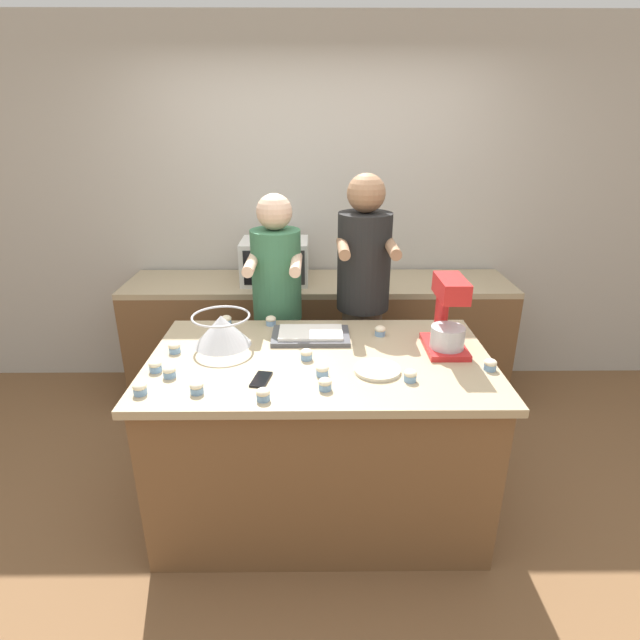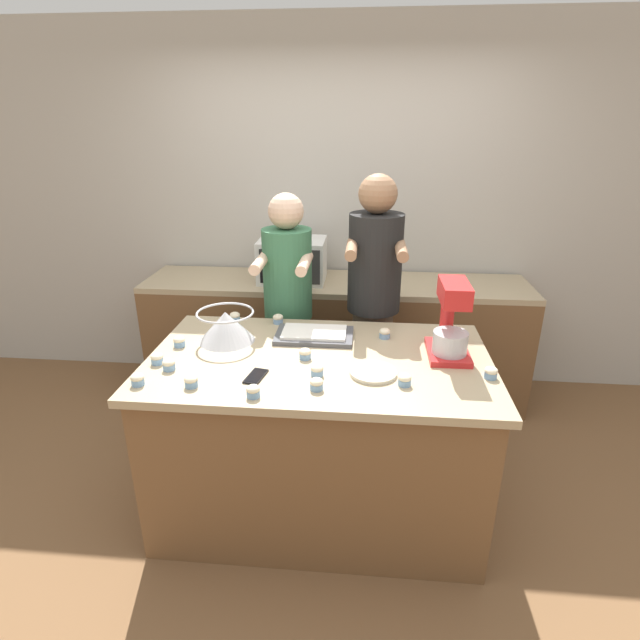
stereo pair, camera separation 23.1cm
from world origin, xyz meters
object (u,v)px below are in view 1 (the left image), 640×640
Objects in this scene: cupcake_13 at (169,372)px; cupcake_6 at (174,347)px; cupcake_12 at (325,384)px; cupcake_9 at (226,320)px; mixing_bowl at (222,329)px; cupcake_1 at (263,394)px; microwave_oven at (275,261)px; cell_phone at (261,379)px; person_left at (278,316)px; cupcake_5 at (306,354)px; cupcake_3 at (155,366)px; small_plate at (377,370)px; baking_tray at (311,335)px; cupcake_11 at (271,320)px; cupcake_7 at (490,365)px; cupcake_0 at (197,387)px; stand_mixer at (447,319)px; cupcake_8 at (140,388)px; person_right at (362,307)px; cupcake_10 at (410,375)px; cupcake_2 at (380,331)px; cupcake_4 at (322,370)px.

cupcake_6 is at bearing 99.69° from cupcake_13.
cupcake_9 is at bearing 126.49° from cupcake_12.
mixing_bowl is 5.08× the size of cupcake_13.
cupcake_9 is (-0.29, 0.84, 0.00)m from cupcake_1.
microwave_oven is 1.50m from cell_phone.
cupcake_5 is (0.19, -0.71, 0.08)m from person_left.
cupcake_5 is (0.71, 0.12, 0.00)m from cupcake_3.
baking_tray is at bearing 128.85° from small_plate.
microwave_oven is at bearing 80.00° from mixing_bowl.
cupcake_3 is 0.75m from cupcake_11.
small_plate is 3.66× the size of cupcake_7.
microwave_oven is at bearing 82.21° from cupcake_0.
microwave_oven reaches higher than cupcake_1.
person_left is 0.28m from cupcake_11.
cell_phone is 0.42m from cupcake_13.
stand_mixer reaches higher than cupcake_8.
cupcake_11 is (-0.21, 0.45, 0.00)m from cupcake_5.
cupcake_6 reaches higher than baking_tray.
cupcake_13 is at bearing 170.41° from cupcake_12.
person_right is 0.83m from microwave_oven.
cupcake_2 is at bearing 98.21° from cupcake_10.
person_left is at bearing 115.18° from baking_tray.
person_left is at bearing 52.74° from cupcake_6.
cupcake_12 reaches higher than cell_phone.
cupcake_2 is at bearing 54.99° from cupcake_4.
cupcake_3 is at bearing 89.14° from cupcake_8.
cupcake_3 is 1.00× the size of cupcake_10.
cupcake_6 is 1.00× the size of cupcake_10.
cupcake_9 is (-0.22, -0.83, -0.12)m from microwave_oven.
cupcake_4 is 1.00× the size of cupcake_13.
cupcake_11 is (0.04, -0.84, -0.12)m from microwave_oven.
person_right is at bearing 75.95° from cupcake_12.
cupcake_2 is at bearing -14.23° from cupcake_11.
cupcake_2 is at bearing 7.59° from mixing_bowl.
stand_mixer reaches higher than cupcake_5.
cell_phone is 0.71× the size of small_plate.
cupcake_11 is (-0.55, 0.58, 0.02)m from small_plate.
cupcake_7 and cupcake_8 have the same top height.
cupcake_0 is at bearing -127.92° from person_right.
cupcake_9 and cupcake_10 have the same top height.
cupcake_0 is at bearing -89.88° from cupcake_9.
baking_tray is 6.99× the size of cupcake_10.
cupcake_9 is at bearing 95.48° from mixing_bowl.
person_left reaches higher than cupcake_2.
baking_tray is (-0.32, -0.45, 0.01)m from person_right.
cupcake_3 is at bearing 179.30° from small_plate.
small_plate is 0.30m from cupcake_12.
stand_mixer is 1.37m from cupcake_13.
stand_mixer is 0.72m from baking_tray.
cell_phone is at bearing -175.02° from cupcake_7.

